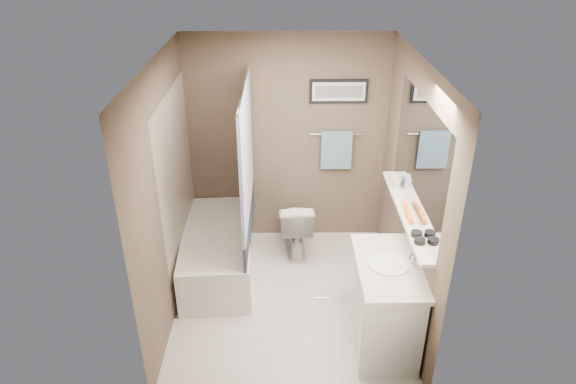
{
  "coord_description": "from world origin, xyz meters",
  "views": [
    {
      "loc": [
        -0.05,
        -4.05,
        3.39
      ],
      "look_at": [
        0.0,
        0.15,
        1.15
      ],
      "focal_mm": 32.0,
      "sensor_mm": 36.0,
      "label": 1
    }
  ],
  "objects_px": {
    "hair_brush_front": "(409,217)",
    "bathtub": "(218,252)",
    "candle_bowl_far": "(417,234)",
    "hair_brush_back": "(406,209)",
    "toilet": "(295,225)",
    "vanity": "(386,306)",
    "candle_bowl_near": "(420,241)",
    "soap_bottle": "(396,181)",
    "glass_jar": "(395,180)"
  },
  "relations": [
    {
      "from": "bathtub",
      "to": "hair_brush_back",
      "type": "relative_size",
      "value": 6.82
    },
    {
      "from": "toilet",
      "to": "candle_bowl_far",
      "type": "xyz_separation_m",
      "value": [
        0.95,
        -1.44,
        0.8
      ]
    },
    {
      "from": "candle_bowl_near",
      "to": "glass_jar",
      "type": "relative_size",
      "value": 0.9
    },
    {
      "from": "vanity",
      "to": "hair_brush_back",
      "type": "xyz_separation_m",
      "value": [
        0.19,
        0.41,
        0.74
      ]
    },
    {
      "from": "toilet",
      "to": "hair_brush_front",
      "type": "relative_size",
      "value": 3.05
    },
    {
      "from": "candle_bowl_near",
      "to": "hair_brush_front",
      "type": "xyz_separation_m",
      "value": [
        0.0,
        0.37,
        0.0
      ]
    },
    {
      "from": "hair_brush_front",
      "to": "soap_bottle",
      "type": "distance_m",
      "value": 0.59
    },
    {
      "from": "bathtub",
      "to": "candle_bowl_near",
      "type": "bearing_deg",
      "value": -36.39
    },
    {
      "from": "candle_bowl_near",
      "to": "candle_bowl_far",
      "type": "distance_m",
      "value": 0.1
    },
    {
      "from": "candle_bowl_near",
      "to": "soap_bottle",
      "type": "relative_size",
      "value": 0.65
    },
    {
      "from": "bathtub",
      "to": "toilet",
      "type": "distance_m",
      "value": 0.93
    },
    {
      "from": "vanity",
      "to": "candle_bowl_far",
      "type": "relative_size",
      "value": 10.0
    },
    {
      "from": "candle_bowl_near",
      "to": "hair_brush_back",
      "type": "distance_m",
      "value": 0.5
    },
    {
      "from": "bathtub",
      "to": "hair_brush_front",
      "type": "bearing_deg",
      "value": -27.13
    },
    {
      "from": "soap_bottle",
      "to": "glass_jar",
      "type": "bearing_deg",
      "value": 90.0
    },
    {
      "from": "soap_bottle",
      "to": "bathtub",
      "type": "bearing_deg",
      "value": 173.7
    },
    {
      "from": "vanity",
      "to": "glass_jar",
      "type": "height_order",
      "value": "glass_jar"
    },
    {
      "from": "bathtub",
      "to": "hair_brush_front",
      "type": "relative_size",
      "value": 6.82
    },
    {
      "from": "toilet",
      "to": "soap_bottle",
      "type": "relative_size",
      "value": 4.83
    },
    {
      "from": "candle_bowl_near",
      "to": "candle_bowl_far",
      "type": "relative_size",
      "value": 1.0
    },
    {
      "from": "hair_brush_front",
      "to": "hair_brush_back",
      "type": "relative_size",
      "value": 1.0
    },
    {
      "from": "vanity",
      "to": "candle_bowl_far",
      "type": "bearing_deg",
      "value": 8.25
    },
    {
      "from": "toilet",
      "to": "hair_brush_back",
      "type": "relative_size",
      "value": 3.05
    },
    {
      "from": "toilet",
      "to": "candle_bowl_far",
      "type": "distance_m",
      "value": 1.9
    },
    {
      "from": "candle_bowl_far",
      "to": "bathtub",
      "type": "bearing_deg",
      "value": 149.53
    },
    {
      "from": "toilet",
      "to": "bathtub",
      "type": "bearing_deg",
      "value": 21.19
    },
    {
      "from": "vanity",
      "to": "hair_brush_front",
      "type": "bearing_deg",
      "value": 60.54
    },
    {
      "from": "candle_bowl_far",
      "to": "hair_brush_back",
      "type": "bearing_deg",
      "value": 90.0
    },
    {
      "from": "hair_brush_front",
      "to": "hair_brush_back",
      "type": "bearing_deg",
      "value": 90.0
    },
    {
      "from": "bathtub",
      "to": "soap_bottle",
      "type": "distance_m",
      "value": 2.02
    },
    {
      "from": "glass_jar",
      "to": "hair_brush_front",
      "type": "bearing_deg",
      "value": -90.0
    },
    {
      "from": "vanity",
      "to": "soap_bottle",
      "type": "bearing_deg",
      "value": 81.58
    },
    {
      "from": "glass_jar",
      "to": "soap_bottle",
      "type": "distance_m",
      "value": 0.07
    },
    {
      "from": "bathtub",
      "to": "candle_bowl_far",
      "type": "distance_m",
      "value": 2.25
    },
    {
      "from": "bathtub",
      "to": "hair_brush_back",
      "type": "bearing_deg",
      "value": -23.66
    },
    {
      "from": "bathtub",
      "to": "candle_bowl_near",
      "type": "xyz_separation_m",
      "value": [
        1.79,
        -1.15,
        0.89
      ]
    },
    {
      "from": "candle_bowl_far",
      "to": "candle_bowl_near",
      "type": "bearing_deg",
      "value": -90.0
    },
    {
      "from": "vanity",
      "to": "hair_brush_front",
      "type": "xyz_separation_m",
      "value": [
        0.19,
        0.28,
        0.74
      ]
    },
    {
      "from": "toilet",
      "to": "hair_brush_back",
      "type": "xyz_separation_m",
      "value": [
        0.95,
        -1.04,
        0.8
      ]
    },
    {
      "from": "glass_jar",
      "to": "candle_bowl_far",
      "type": "bearing_deg",
      "value": -90.0
    },
    {
      "from": "hair_brush_front",
      "to": "bathtub",
      "type": "bearing_deg",
      "value": 156.37
    },
    {
      "from": "glass_jar",
      "to": "soap_bottle",
      "type": "relative_size",
      "value": 0.72
    },
    {
      "from": "candle_bowl_far",
      "to": "hair_brush_front",
      "type": "bearing_deg",
      "value": 90.0
    },
    {
      "from": "vanity",
      "to": "candle_bowl_near",
      "type": "distance_m",
      "value": 0.76
    },
    {
      "from": "hair_brush_front",
      "to": "soap_bottle",
      "type": "xyz_separation_m",
      "value": [
        0.0,
        0.58,
        0.05
      ]
    },
    {
      "from": "candle_bowl_near",
      "to": "hair_brush_front",
      "type": "relative_size",
      "value": 0.41
    },
    {
      "from": "glass_jar",
      "to": "soap_bottle",
      "type": "height_order",
      "value": "soap_bottle"
    },
    {
      "from": "toilet",
      "to": "candle_bowl_far",
      "type": "relative_size",
      "value": 7.45
    },
    {
      "from": "toilet",
      "to": "hair_brush_front",
      "type": "height_order",
      "value": "hair_brush_front"
    },
    {
      "from": "bathtub",
      "to": "candle_bowl_far",
      "type": "bearing_deg",
      "value": -33.96
    }
  ]
}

